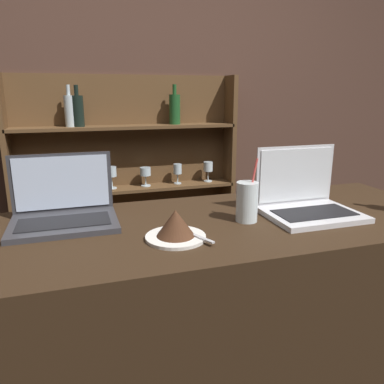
# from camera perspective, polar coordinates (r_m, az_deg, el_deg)

# --- Properties ---
(bar_counter) EXTENTS (1.67, 0.64, 1.07)m
(bar_counter) POSITION_cam_1_polar(r_m,az_deg,el_deg) (1.53, 4.01, -23.74)
(bar_counter) COLOR black
(bar_counter) RESTS_ON ground_plane
(back_wall) EXTENTS (7.00, 0.06, 2.70)m
(back_wall) POSITION_cam_1_polar(r_m,az_deg,el_deg) (2.55, -7.43, 11.65)
(back_wall) COLOR #4C3328
(back_wall) RESTS_ON ground_plane
(back_shelf) EXTENTS (1.43, 0.18, 1.60)m
(back_shelf) POSITION_cam_1_polar(r_m,az_deg,el_deg) (2.53, -9.68, -0.11)
(back_shelf) COLOR brown
(back_shelf) RESTS_ON ground_plane
(laptop_near) EXTENTS (0.33, 0.24, 0.22)m
(laptop_near) POSITION_cam_1_polar(r_m,az_deg,el_deg) (1.30, -18.98, -2.52)
(laptop_near) COLOR #333338
(laptop_near) RESTS_ON bar_counter
(laptop_far) EXTENTS (0.32, 0.24, 0.23)m
(laptop_far) POSITION_cam_1_polar(r_m,az_deg,el_deg) (1.38, 16.99, -1.21)
(laptop_far) COLOR silver
(laptop_far) RESTS_ON bar_counter
(cake_plate) EXTENTS (0.18, 0.18, 0.09)m
(cake_plate) POSITION_cam_1_polar(r_m,az_deg,el_deg) (1.10, -2.51, -5.26)
(cake_plate) COLOR silver
(cake_plate) RESTS_ON bar_counter
(water_glass) EXTENTS (0.07, 0.07, 0.21)m
(water_glass) POSITION_cam_1_polar(r_m,az_deg,el_deg) (1.25, 8.38, -1.47)
(water_glass) COLOR silver
(water_glass) RESTS_ON bar_counter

